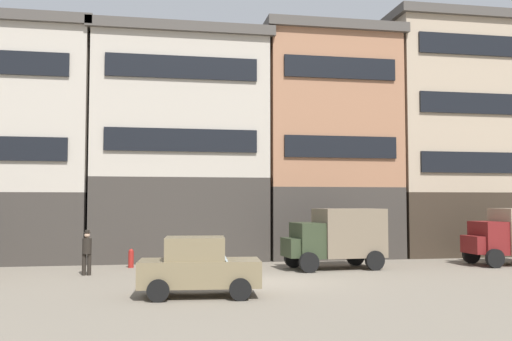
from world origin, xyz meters
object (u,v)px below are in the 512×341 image
Objects in this scene: sedan_dark at (199,267)px; pedestrian_officer at (87,251)px; fire_hydrant_curbside at (131,258)px; delivery_truck_near at (337,236)px.

sedan_dark reaches higher than pedestrian_officer.
pedestrian_officer is 2.16× the size of fire_hydrant_curbside.
fire_hydrant_curbside is (1.62, 2.36, -0.55)m from pedestrian_officer.
delivery_truck_near is at bearing -12.84° from fire_hydrant_curbside.
pedestrian_officer is at bearing -178.18° from delivery_truck_near.
delivery_truck_near is 10.52m from pedestrian_officer.
fire_hydrant_curbside is at bearing 106.29° from sedan_dark.
delivery_truck_near reaches higher than fire_hydrant_curbside.
pedestrian_officer is (-4.01, 5.81, 0.07)m from sedan_dark.
delivery_truck_near is at bearing 1.82° from pedestrian_officer.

